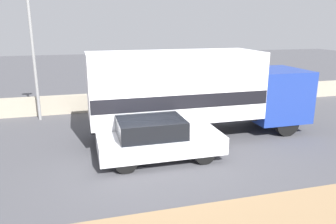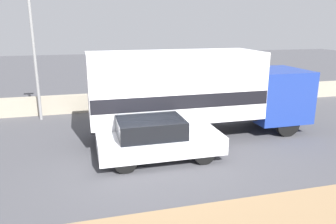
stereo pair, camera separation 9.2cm
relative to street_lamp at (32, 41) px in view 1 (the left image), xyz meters
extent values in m
plane|color=#47474C|center=(3.57, -5.79, -3.63)|extent=(80.00, 80.00, 0.00)
cube|color=#A39984|center=(3.57, 0.85, -3.17)|extent=(60.00, 0.35, 0.92)
cylinder|color=gray|center=(0.00, 0.00, -0.66)|extent=(0.14, 0.14, 5.94)
cube|color=navy|center=(9.83, -3.98, -2.13)|extent=(2.25, 2.44, 2.10)
cube|color=black|center=(10.94, -3.98, -1.71)|extent=(0.06, 2.07, 0.93)
cube|color=#2D2D33|center=(5.43, -3.98, -2.91)|extent=(6.54, 1.35, 0.25)
cube|color=white|center=(5.43, -3.98, -1.52)|extent=(6.54, 2.46, 2.52)
cube|color=black|center=(5.43, -3.98, -1.92)|extent=(6.51, 2.48, 0.50)
cylinder|color=black|center=(9.83, -2.93, -3.13)|extent=(1.00, 0.28, 1.00)
cylinder|color=black|center=(9.83, -5.03, -3.13)|extent=(1.00, 0.28, 1.00)
cylinder|color=black|center=(3.63, -2.93, -3.13)|extent=(1.00, 0.28, 1.00)
cylinder|color=black|center=(3.63, -5.03, -3.13)|extent=(1.00, 0.28, 1.00)
cylinder|color=black|center=(4.94, -2.93, -3.13)|extent=(1.00, 0.28, 1.00)
cylinder|color=black|center=(4.94, -5.03, -3.13)|extent=(1.00, 0.28, 1.00)
cube|color=silver|center=(4.36, -5.94, -3.08)|extent=(4.10, 1.85, 0.58)
cube|color=black|center=(4.03, -5.94, -2.50)|extent=(2.13, 1.70, 0.58)
cylinder|color=black|center=(5.63, -5.14, -3.28)|extent=(0.71, 0.20, 0.71)
cylinder|color=black|center=(5.63, -6.75, -3.28)|extent=(0.71, 0.20, 0.71)
cylinder|color=black|center=(3.09, -5.14, -3.28)|extent=(0.71, 0.20, 0.71)
cylinder|color=black|center=(3.09, -6.75, -3.28)|extent=(0.71, 0.20, 0.71)
camera|label=1|loc=(1.89, -15.88, 0.77)|focal=35.00mm
camera|label=2|loc=(1.98, -15.91, 0.77)|focal=35.00mm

